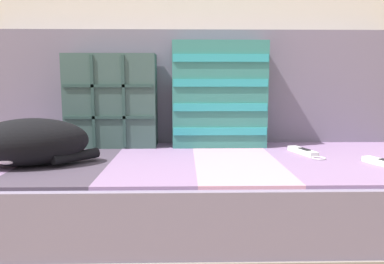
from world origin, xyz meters
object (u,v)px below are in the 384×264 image
couch (194,204)px  throw_pillow_striped (219,94)px  sleeping_cat (24,144)px  throw_pillow_quilted (112,101)px  game_remote_near (304,152)px

couch → throw_pillow_striped: (0.11, 0.21, 0.40)m
sleeping_cat → couch: bearing=15.5°
couch → throw_pillow_quilted: bearing=147.7°
throw_pillow_quilted → throw_pillow_striped: (0.45, -0.00, 0.03)m
sleeping_cat → game_remote_near: 0.99m
throw_pillow_striped → throw_pillow_quilted: bearing=179.9°
couch → throw_pillow_quilted: throw_pillow_quilted is taller
throw_pillow_striped → sleeping_cat: (-0.66, -0.37, -0.14)m
game_remote_near → couch: bearing=-176.1°
throw_pillow_quilted → game_remote_near: bearing=-13.8°
throw_pillow_striped → sleeping_cat: throw_pillow_striped is taller
throw_pillow_quilted → throw_pillow_striped: size_ratio=0.88×
throw_pillow_quilted → throw_pillow_striped: 0.45m
game_remote_near → sleeping_cat: bearing=-169.4°
couch → game_remote_near: bearing=3.9°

